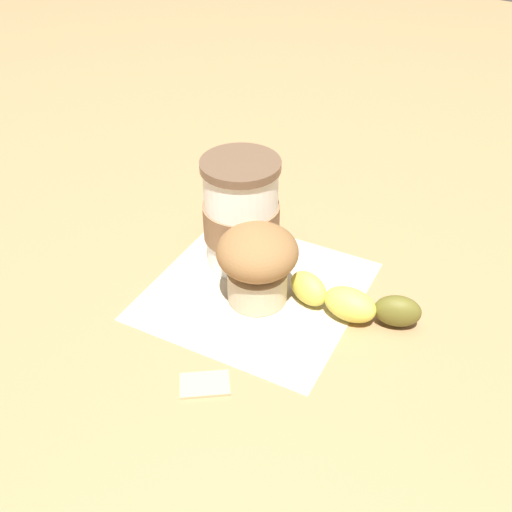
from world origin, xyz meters
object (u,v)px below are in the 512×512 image
(muffin, at_px, (257,261))
(sugar_packet, at_px, (205,383))
(coffee_cup, at_px, (241,215))
(banana, at_px, (351,302))

(muffin, relative_size, sugar_packet, 1.90)
(coffee_cup, distance_m, muffin, 0.08)
(muffin, bearing_deg, sugar_packet, -79.28)
(coffee_cup, relative_size, sugar_packet, 2.82)
(muffin, xyz_separation_m, banana, (0.11, 0.03, -0.03))
(coffee_cup, bearing_deg, banana, -7.11)
(coffee_cup, bearing_deg, sugar_packet, -66.82)
(muffin, distance_m, banana, 0.12)
(muffin, height_order, sugar_packet, muffin)
(coffee_cup, distance_m, sugar_packet, 0.22)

